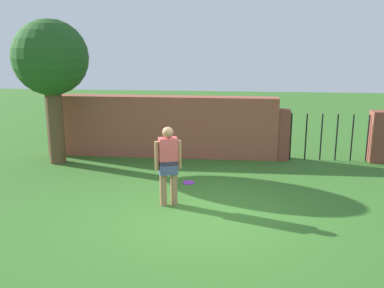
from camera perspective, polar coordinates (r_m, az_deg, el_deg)
name	(u,v)px	position (r m, az deg, el deg)	size (l,w,h in m)	color
ground_plane	(202,215)	(8.47, 1.34, -9.28)	(40.00, 40.00, 0.00)	#336623
brick_wall	(161,126)	(12.39, -4.07, 2.31)	(6.53, 0.50, 1.73)	brown
tree	(51,61)	(12.02, -18.02, 10.31)	(1.96, 1.96, 3.80)	brown
person	(168,162)	(8.68, -3.14, -2.43)	(0.52, 0.32, 1.62)	#9E704C
fence_gate	(329,136)	(12.52, 17.50, 1.05)	(3.04, 0.44, 1.40)	brown
frisbee_purple	(189,183)	(10.23, -0.44, -5.08)	(0.27, 0.27, 0.02)	purple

